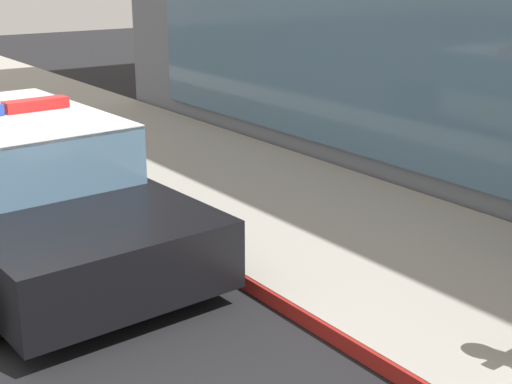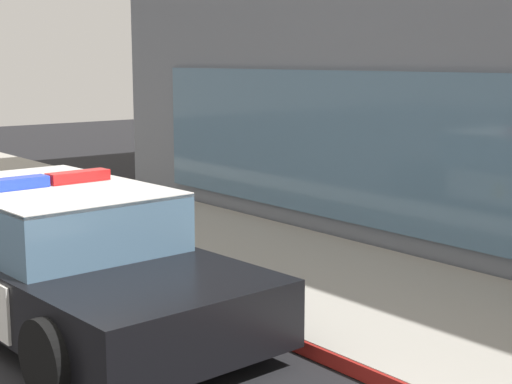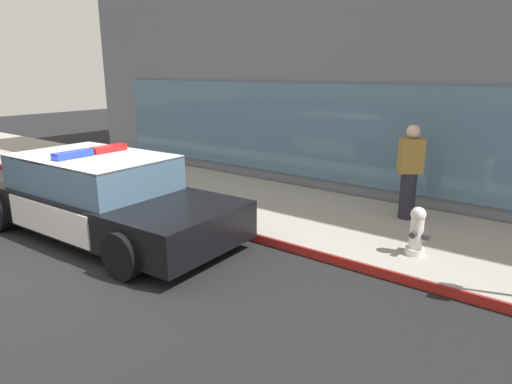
% 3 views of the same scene
% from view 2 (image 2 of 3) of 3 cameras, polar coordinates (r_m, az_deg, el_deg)
% --- Properties ---
extents(ground, '(48.00, 48.00, 0.00)m').
position_cam_2_polar(ground, '(7.28, -17.68, -12.12)').
color(ground, black).
extents(sidewalk, '(48.00, 3.14, 0.15)m').
position_cam_2_polar(sidewalk, '(9.18, 4.86, -6.61)').
color(sidewalk, '#A39E93').
rests_on(sidewalk, ground).
extents(curb_red_paint, '(28.80, 0.04, 0.14)m').
position_cam_2_polar(curb_red_paint, '(8.21, -3.27, -8.57)').
color(curb_red_paint, maroon).
rests_on(curb_red_paint, ground).
extents(police_cruiser, '(5.19, 2.34, 1.49)m').
position_cam_2_polar(police_cruiser, '(8.20, -14.41, -4.49)').
color(police_cruiser, black).
rests_on(police_cruiser, ground).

